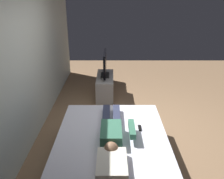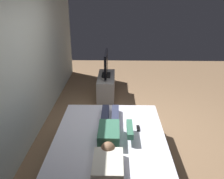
# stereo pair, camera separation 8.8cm
# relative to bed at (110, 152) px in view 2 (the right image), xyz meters

# --- Properties ---
(ground_plane) EXTENTS (10.00, 10.00, 0.00)m
(ground_plane) POSITION_rel_bed_xyz_m (0.81, -0.41, -0.26)
(ground_plane) COLOR #8C6B4C
(back_wall) EXTENTS (6.40, 0.10, 2.80)m
(back_wall) POSITION_rel_bed_xyz_m (1.21, 1.38, 1.14)
(back_wall) COLOR silver
(back_wall) RESTS_ON ground
(bed) EXTENTS (1.98, 1.61, 0.54)m
(bed) POSITION_rel_bed_xyz_m (0.00, 0.00, 0.00)
(bed) COLOR #333338
(bed) RESTS_ON ground
(pillow) EXTENTS (0.48, 0.34, 0.12)m
(pillow) POSITION_rel_bed_xyz_m (-0.67, 0.00, 0.34)
(pillow) COLOR silver
(pillow) RESTS_ON bed
(person) EXTENTS (1.26, 0.46, 0.18)m
(person) POSITION_rel_bed_xyz_m (0.03, -0.01, 0.36)
(person) COLOR #387056
(person) RESTS_ON bed
(remote) EXTENTS (0.15, 0.04, 0.02)m
(remote) POSITION_rel_bed_xyz_m (0.18, -0.41, 0.29)
(remote) COLOR black
(remote) RESTS_ON bed
(tv_stand) EXTENTS (1.10, 0.40, 0.50)m
(tv_stand) POSITION_rel_bed_xyz_m (2.61, 0.17, -0.01)
(tv_stand) COLOR #B7B2AD
(tv_stand) RESTS_ON ground
(tv) EXTENTS (0.88, 0.20, 0.59)m
(tv) POSITION_rel_bed_xyz_m (2.61, 0.17, 0.52)
(tv) COLOR black
(tv) RESTS_ON tv_stand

